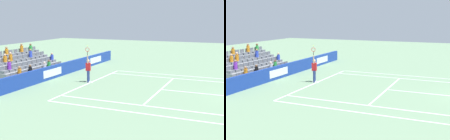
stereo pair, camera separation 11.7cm
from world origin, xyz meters
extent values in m
cube|color=white|center=(0.00, -11.89, 0.00)|extent=(10.97, 0.10, 0.01)
cube|color=white|center=(0.00, -6.40, 0.00)|extent=(8.23, 0.10, 0.01)
cube|color=white|center=(0.00, -3.20, 0.00)|extent=(0.10, 6.40, 0.01)
cube|color=white|center=(4.12, -5.95, 0.00)|extent=(0.10, 11.89, 0.01)
cube|color=white|center=(-4.12, -5.95, 0.00)|extent=(0.10, 11.89, 0.01)
cube|color=white|center=(5.49, -5.95, 0.00)|extent=(0.10, 11.89, 0.01)
cube|color=white|center=(-5.49, -5.95, 0.00)|extent=(0.10, 11.89, 0.01)
cube|color=white|center=(0.00, -11.79, 0.00)|extent=(0.10, 0.20, 0.01)
cube|color=#193899|center=(0.00, -15.41, 0.54)|extent=(23.34, 0.20, 1.07)
cube|color=white|center=(-7.78, -15.30, 0.54)|extent=(2.49, 0.01, 0.60)
cube|color=white|center=(0.00, -15.30, 0.54)|extent=(2.49, 0.01, 0.60)
cylinder|color=navy|center=(-0.20, -12.14, 0.45)|extent=(0.16, 0.16, 0.90)
cylinder|color=navy|center=(0.03, -12.07, 0.45)|extent=(0.16, 0.16, 0.90)
cube|color=white|center=(-0.20, -12.14, 0.04)|extent=(0.19, 0.28, 0.08)
cube|color=white|center=(0.03, -12.07, 0.04)|extent=(0.19, 0.28, 0.08)
cube|color=red|center=(-0.08, -12.11, 1.20)|extent=(0.31, 0.41, 0.60)
sphere|color=#D3A884|center=(-0.08, -12.11, 1.66)|extent=(0.24, 0.24, 0.24)
cylinder|color=#D3A884|center=(0.13, -12.05, 1.81)|extent=(0.09, 0.09, 0.62)
cylinder|color=#D3A884|center=(-0.31, -12.12, 1.22)|extent=(0.09, 0.09, 0.56)
cylinder|color=black|center=(0.13, -12.05, 2.26)|extent=(0.04, 0.04, 0.28)
torus|color=red|center=(0.13, -12.05, 2.54)|extent=(0.12, 0.31, 0.31)
sphere|color=#D1E533|center=(0.13, -12.05, 2.82)|extent=(0.07, 0.07, 0.07)
cube|color=gray|center=(0.00, -16.48, 0.21)|extent=(6.82, 0.95, 0.42)
cube|color=slate|center=(-3.10, -16.48, 0.52)|extent=(0.48, 0.44, 0.20)
cube|color=slate|center=(-3.10, -16.68, 0.77)|extent=(0.48, 0.04, 0.30)
cube|color=slate|center=(-2.48, -16.48, 0.52)|extent=(0.48, 0.44, 0.20)
cube|color=slate|center=(-2.48, -16.68, 0.77)|extent=(0.48, 0.04, 0.30)
cube|color=slate|center=(-1.86, -16.48, 0.52)|extent=(0.48, 0.44, 0.20)
cube|color=slate|center=(-1.86, -16.68, 0.77)|extent=(0.48, 0.04, 0.30)
cube|color=slate|center=(-1.24, -16.48, 0.52)|extent=(0.48, 0.44, 0.20)
cube|color=slate|center=(-1.24, -16.68, 0.77)|extent=(0.48, 0.04, 0.30)
cube|color=slate|center=(-0.62, -16.48, 0.52)|extent=(0.48, 0.44, 0.20)
cube|color=slate|center=(-0.62, -16.68, 0.77)|extent=(0.48, 0.04, 0.30)
cube|color=slate|center=(0.00, -16.48, 0.52)|extent=(0.48, 0.44, 0.20)
cube|color=slate|center=(0.00, -16.68, 0.77)|extent=(0.48, 0.04, 0.30)
cube|color=slate|center=(0.62, -16.48, 0.52)|extent=(0.48, 0.44, 0.20)
cube|color=slate|center=(0.62, -16.68, 0.77)|extent=(0.48, 0.04, 0.30)
cube|color=slate|center=(1.24, -16.48, 0.52)|extent=(0.48, 0.44, 0.20)
cube|color=slate|center=(1.24, -16.68, 0.77)|extent=(0.48, 0.04, 0.30)
cube|color=slate|center=(1.86, -16.48, 0.52)|extent=(0.48, 0.44, 0.20)
cube|color=slate|center=(1.86, -16.68, 0.77)|extent=(0.48, 0.04, 0.30)
cube|color=slate|center=(2.48, -16.48, 0.52)|extent=(0.48, 0.44, 0.20)
cube|color=slate|center=(2.48, -16.68, 0.77)|extent=(0.48, 0.04, 0.30)
cube|color=slate|center=(3.10, -16.48, 0.52)|extent=(0.48, 0.44, 0.20)
cube|color=slate|center=(3.10, -16.68, 0.77)|extent=(0.48, 0.04, 0.30)
cube|color=gray|center=(0.00, -17.43, 0.42)|extent=(6.82, 0.95, 0.84)
cube|color=slate|center=(-3.10, -17.43, 0.94)|extent=(0.48, 0.44, 0.20)
cube|color=slate|center=(-3.10, -17.63, 1.19)|extent=(0.48, 0.04, 0.30)
cube|color=slate|center=(-2.48, -17.43, 0.94)|extent=(0.48, 0.44, 0.20)
cube|color=slate|center=(-2.48, -17.63, 1.19)|extent=(0.48, 0.04, 0.30)
cube|color=slate|center=(-1.86, -17.43, 0.94)|extent=(0.48, 0.44, 0.20)
cube|color=slate|center=(-1.86, -17.63, 1.19)|extent=(0.48, 0.04, 0.30)
cube|color=slate|center=(-1.24, -17.43, 0.94)|extent=(0.48, 0.44, 0.20)
cube|color=slate|center=(-1.24, -17.63, 1.19)|extent=(0.48, 0.04, 0.30)
cube|color=slate|center=(-0.62, -17.43, 0.94)|extent=(0.48, 0.44, 0.20)
cube|color=slate|center=(-0.62, -17.63, 1.19)|extent=(0.48, 0.04, 0.30)
cube|color=slate|center=(0.00, -17.43, 0.94)|extent=(0.48, 0.44, 0.20)
cube|color=slate|center=(0.00, -17.63, 1.19)|extent=(0.48, 0.04, 0.30)
cube|color=slate|center=(0.62, -17.43, 0.94)|extent=(0.48, 0.44, 0.20)
cube|color=slate|center=(0.62, -17.63, 1.19)|extent=(0.48, 0.04, 0.30)
cube|color=slate|center=(1.24, -17.43, 0.94)|extent=(0.48, 0.44, 0.20)
cube|color=slate|center=(1.24, -17.63, 1.19)|extent=(0.48, 0.04, 0.30)
cube|color=slate|center=(1.86, -17.43, 0.94)|extent=(0.48, 0.44, 0.20)
cube|color=slate|center=(1.86, -17.63, 1.19)|extent=(0.48, 0.04, 0.30)
cube|color=slate|center=(2.48, -17.43, 0.94)|extent=(0.48, 0.44, 0.20)
cube|color=slate|center=(2.48, -17.63, 1.19)|extent=(0.48, 0.04, 0.30)
cube|color=slate|center=(3.10, -17.43, 0.94)|extent=(0.48, 0.44, 0.20)
cube|color=slate|center=(3.10, -17.63, 1.19)|extent=(0.48, 0.04, 0.30)
cube|color=gray|center=(0.00, -18.38, 0.63)|extent=(6.82, 0.95, 1.26)
cube|color=slate|center=(-3.10, -18.38, 1.36)|extent=(0.48, 0.44, 0.20)
cube|color=slate|center=(-3.10, -18.58, 1.61)|extent=(0.48, 0.04, 0.30)
cube|color=slate|center=(-2.48, -18.38, 1.36)|extent=(0.48, 0.44, 0.20)
cube|color=slate|center=(-2.48, -18.58, 1.61)|extent=(0.48, 0.04, 0.30)
cube|color=slate|center=(-1.86, -18.38, 1.36)|extent=(0.48, 0.44, 0.20)
cube|color=slate|center=(-1.86, -18.58, 1.61)|extent=(0.48, 0.04, 0.30)
cube|color=slate|center=(-1.24, -18.38, 1.36)|extent=(0.48, 0.44, 0.20)
cube|color=slate|center=(-1.24, -18.58, 1.61)|extent=(0.48, 0.04, 0.30)
cube|color=slate|center=(-0.62, -18.38, 1.36)|extent=(0.48, 0.44, 0.20)
cube|color=slate|center=(-0.62, -18.58, 1.61)|extent=(0.48, 0.04, 0.30)
cube|color=slate|center=(0.00, -18.38, 1.36)|extent=(0.48, 0.44, 0.20)
cube|color=slate|center=(0.00, -18.58, 1.61)|extent=(0.48, 0.04, 0.30)
cube|color=slate|center=(0.62, -18.38, 1.36)|extent=(0.48, 0.44, 0.20)
cube|color=slate|center=(0.62, -18.58, 1.61)|extent=(0.48, 0.04, 0.30)
cube|color=slate|center=(1.24, -18.38, 1.36)|extent=(0.48, 0.44, 0.20)
cube|color=slate|center=(1.24, -18.58, 1.61)|extent=(0.48, 0.04, 0.30)
cube|color=slate|center=(1.86, -18.38, 1.36)|extent=(0.48, 0.44, 0.20)
cube|color=slate|center=(1.86, -18.58, 1.61)|extent=(0.48, 0.04, 0.30)
cube|color=slate|center=(2.48, -18.38, 1.36)|extent=(0.48, 0.44, 0.20)
cube|color=gray|center=(0.00, -19.33, 0.84)|extent=(6.82, 0.95, 1.68)
cube|color=slate|center=(-3.10, -19.33, 1.78)|extent=(0.48, 0.44, 0.20)
cube|color=slate|center=(-3.10, -19.53, 2.03)|extent=(0.48, 0.04, 0.30)
cube|color=slate|center=(-2.48, -19.33, 1.78)|extent=(0.48, 0.44, 0.20)
cube|color=slate|center=(-2.48, -19.53, 2.03)|extent=(0.48, 0.04, 0.30)
cube|color=slate|center=(-1.86, -19.33, 1.78)|extent=(0.48, 0.44, 0.20)
cube|color=slate|center=(-1.86, -19.53, 2.03)|extent=(0.48, 0.04, 0.30)
cube|color=slate|center=(-1.24, -19.33, 1.78)|extent=(0.48, 0.44, 0.20)
cube|color=slate|center=(-1.24, -19.53, 2.03)|extent=(0.48, 0.04, 0.30)
cube|color=slate|center=(-0.62, -19.33, 1.78)|extent=(0.48, 0.44, 0.20)
cube|color=slate|center=(-0.62, -19.53, 2.03)|extent=(0.48, 0.04, 0.30)
cube|color=slate|center=(0.00, -19.33, 1.78)|extent=(0.48, 0.44, 0.20)
cube|color=slate|center=(0.00, -19.53, 2.03)|extent=(0.48, 0.04, 0.30)
cube|color=slate|center=(0.62, -19.33, 1.78)|extent=(0.48, 0.44, 0.20)
cube|color=slate|center=(0.62, -19.53, 2.03)|extent=(0.48, 0.04, 0.30)
cube|color=slate|center=(1.24, -19.33, 1.78)|extent=(0.48, 0.44, 0.20)
cube|color=slate|center=(1.24, -19.53, 2.03)|extent=(0.48, 0.04, 0.30)
cylinder|color=black|center=(1.24, -16.53, 0.85)|extent=(0.28, 0.28, 0.46)
sphere|color=brown|center=(1.24, -16.53, 1.18)|extent=(0.20, 0.20, 0.20)
cylinder|color=orange|center=(2.48, -16.53, 0.88)|extent=(0.28, 0.28, 0.53)
sphere|color=#9E7251|center=(2.48, -16.53, 1.25)|extent=(0.20, 0.20, 0.20)
cylinder|color=white|center=(-0.62, -16.53, 0.84)|extent=(0.28, 0.28, 0.44)
sphere|color=beige|center=(-0.62, -16.53, 1.16)|extent=(0.20, 0.20, 0.20)
cylinder|color=purple|center=(2.48, -17.48, 1.31)|extent=(0.28, 0.28, 0.54)
sphere|color=#9E7251|center=(2.48, -17.48, 1.68)|extent=(0.20, 0.20, 0.20)
cylinder|color=orange|center=(1.86, -18.43, 1.69)|extent=(0.28, 0.28, 0.46)
sphere|color=#D3A884|center=(1.86, -18.43, 2.02)|extent=(0.20, 0.20, 0.20)
cylinder|color=green|center=(-1.24, -16.53, 0.88)|extent=(0.28, 0.28, 0.51)
sphere|color=brown|center=(-1.24, -16.53, 1.23)|extent=(0.20, 0.20, 0.20)
cylinder|color=orange|center=(1.24, -18.43, 1.72)|extent=(0.28, 0.28, 0.51)
sphere|color=#D3A884|center=(1.24, -18.43, 2.07)|extent=(0.20, 0.20, 0.20)
cylinder|color=blue|center=(-1.24, -18.43, 1.72)|extent=(0.28, 0.28, 0.53)
sphere|color=#9E7251|center=(-1.24, -18.43, 2.09)|extent=(0.20, 0.20, 0.20)
cylinder|color=green|center=(-2.48, -19.38, 2.10)|extent=(0.28, 0.28, 0.44)
sphere|color=brown|center=(-2.48, -19.38, 2.42)|extent=(0.20, 0.20, 0.20)
cylinder|color=orange|center=(0.62, -19.38, 2.10)|extent=(0.28, 0.28, 0.44)
sphere|color=#9E7251|center=(0.62, -19.38, 2.42)|extent=(0.20, 0.20, 0.20)
cylinder|color=blue|center=(-3.10, -17.48, 1.26)|extent=(0.28, 0.28, 0.45)
sphere|color=#D3A884|center=(-3.10, -17.48, 1.59)|extent=(0.20, 0.20, 0.20)
cylinder|color=orange|center=(-1.24, -19.38, 2.15)|extent=(0.28, 0.28, 0.54)
sphere|color=#9E7251|center=(-1.24, -19.38, 2.52)|extent=(0.20, 0.20, 0.20)
camera|label=1|loc=(19.77, -1.52, 4.99)|focal=47.83mm
camera|label=2|loc=(19.72, -1.41, 4.99)|focal=47.83mm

